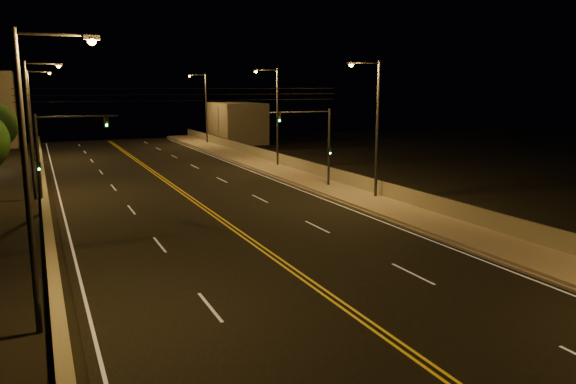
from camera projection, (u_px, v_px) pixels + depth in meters
name	position (u px, v px, depth m)	size (l,w,h in m)	color
road	(240.00, 233.00, 30.80)	(18.00, 120.00, 0.02)	black
sidewalk	(403.00, 213.00, 35.12)	(3.60, 120.00, 0.30)	gray
curb	(378.00, 217.00, 34.38)	(0.14, 120.00, 0.15)	gray
parapet_wall	(425.00, 200.00, 35.66)	(0.30, 120.00, 1.00)	gray
jersey_barrier	(50.00, 245.00, 26.84)	(0.45, 120.00, 0.92)	gray
distant_building_right	(237.00, 123.00, 80.10)	(6.00, 10.00, 5.66)	#6E665C
parapet_rail	(425.00, 192.00, 35.57)	(0.06, 0.06, 120.00)	black
lane_markings	(240.00, 233.00, 30.73)	(17.32, 116.00, 0.00)	silver
streetlight_1	(374.00, 122.00, 38.63)	(2.55, 0.28, 9.66)	#2D2D33
streetlight_2	(275.00, 112.00, 54.42)	(2.55, 0.28, 9.66)	#2D2D33
streetlight_3	(204.00, 104.00, 76.72)	(2.55, 0.28, 9.66)	#2D2D33
streetlight_4	(34.00, 164.00, 17.48)	(2.55, 0.28, 9.66)	#2D2D33
streetlight_5	(33.00, 121.00, 39.24)	(2.55, 0.28, 9.66)	#2D2D33
streetlight_6	(33.00, 109.00, 60.40)	(2.55, 0.28, 9.66)	#2D2D33
traffic_signal_right	(318.00, 139.00, 43.26)	(5.11, 0.31, 6.25)	#2D2D33
traffic_signal_left	(55.00, 150.00, 35.68)	(5.11, 0.31, 6.25)	#2D2D33
overhead_wires	(192.00, 95.00, 37.94)	(22.00, 0.03, 0.83)	black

